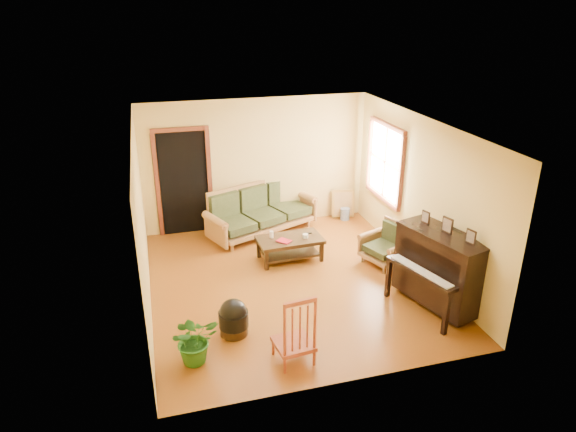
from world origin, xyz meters
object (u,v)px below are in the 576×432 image
object	(u,v)px
coffee_table	(290,249)
potted_plant	(195,339)
armchair	(385,244)
red_chair	(293,327)
footstool	(234,321)
sofa	(262,211)
ceramic_crock	(345,214)
piano	(439,270)

from	to	relation	value
coffee_table	potted_plant	xyz separation A→B (m)	(-1.93, -2.40, 0.13)
armchair	red_chair	size ratio (longest dim) A/B	0.74
coffee_table	footstool	distance (m)	2.37
sofa	footstool	world-z (taller)	sofa
sofa	ceramic_crock	size ratio (longest dim) A/B	8.91
armchair	potted_plant	xyz separation A→B (m)	(-3.48, -1.80, -0.04)
piano	footstool	distance (m)	3.11
piano	footstool	bearing A→B (deg)	161.85
armchair	ceramic_crock	size ratio (longest dim) A/B	3.00
piano	red_chair	world-z (taller)	piano
ceramic_crock	piano	bearing A→B (deg)	-88.27
armchair	piano	distance (m)	1.49
coffee_table	piano	xyz separation A→B (m)	(1.72, -2.05, 0.40)
sofa	armchair	distance (m)	2.56
sofa	red_chair	xyz separation A→B (m)	(-0.50, -3.96, 0.03)
armchair	potted_plant	size ratio (longest dim) A/B	1.11
coffee_table	ceramic_crock	xyz separation A→B (m)	(1.62, 1.44, -0.08)
armchair	ceramic_crock	world-z (taller)	armchair
footstool	ceramic_crock	world-z (taller)	footstool
sofa	piano	xyz separation A→B (m)	(1.94, -3.30, 0.13)
coffee_table	armchair	world-z (taller)	armchair
footstool	ceramic_crock	bearing A→B (deg)	48.59
armchair	piano	size ratio (longest dim) A/B	0.54
armchair	piano	bearing A→B (deg)	-104.22
footstool	potted_plant	size ratio (longest dim) A/B	0.62
sofa	coffee_table	bearing A→B (deg)	-102.41
footstool	red_chair	distance (m)	1.04
sofa	armchair	world-z (taller)	sofa
piano	armchair	bearing A→B (deg)	80.83
red_chair	potted_plant	xyz separation A→B (m)	(-1.21, 0.31, -0.17)
potted_plant	red_chair	bearing A→B (deg)	-14.43
red_chair	potted_plant	bearing A→B (deg)	158.67
piano	sofa	bearing A→B (deg)	104.43
red_chair	sofa	bearing A→B (deg)	75.89
red_chair	ceramic_crock	size ratio (longest dim) A/B	4.05
armchair	footstool	bearing A→B (deg)	-176.25
coffee_table	potted_plant	bearing A→B (deg)	-128.86
coffee_table	potted_plant	world-z (taller)	potted_plant
sofa	armchair	bearing A→B (deg)	-68.52
ceramic_crock	potted_plant	world-z (taller)	potted_plant
coffee_table	armchair	bearing A→B (deg)	-20.99
footstool	potted_plant	xyz separation A→B (m)	(-0.57, -0.46, 0.14)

